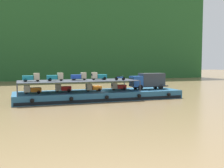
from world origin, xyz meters
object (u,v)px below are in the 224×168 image
Objects in this scene: cargo_barge at (99,95)px; mini_truck_upper_mid at (55,77)px; covered_lorry at (148,80)px; mini_truck_lower_stern at (32,89)px; mini_truck_lower_aft at (63,88)px; mini_truck_upper_stern at (31,77)px; mini_truck_lower_mid at (93,88)px; mini_truck_upper_bow at (99,76)px; mini_truck_upper_fore at (79,76)px; motorcycle_upper_port at (120,78)px; mini_truck_lower_fore at (118,86)px.

mini_truck_upper_mid is at bearing 178.93° from cargo_barge.
mini_truck_lower_stern is (-21.62, -0.34, -1.00)m from covered_lorry.
cargo_barge is 10.23m from covered_lorry.
mini_truck_lower_aft is 5.74m from mini_truck_upper_stern.
mini_truck_upper_mid is at bearing 7.56° from mini_truck_lower_stern.
mini_truck_lower_aft is 1.00× the size of mini_truck_lower_mid.
mini_truck_upper_mid is (3.85, 0.51, 2.00)m from mini_truck_lower_stern.
mini_truck_upper_bow is (-9.86, 0.53, 1.00)m from covered_lorry.
mini_truck_lower_aft is at bearing 15.61° from mini_truck_upper_mid.
mini_truck_upper_stern is at bearing -172.44° from mini_truck_upper_mid.
mini_truck_upper_fore is at bearing 167.67° from cargo_barge.
mini_truck_lower_mid is at bearing -25.45° from mini_truck_upper_fore.
mini_truck_lower_aft is 10.17m from motorcycle_upper_port.
mini_truck_upper_stern reaches higher than covered_lorry.
mini_truck_lower_mid is (-11.15, -0.31, -1.00)m from covered_lorry.
mini_truck_upper_fore reaches higher than mini_truck_lower_fore.
mini_truck_lower_mid is 1.47× the size of motorcycle_upper_port.
mini_truck_upper_stern and mini_truck_upper_fore have the same top height.
mini_truck_lower_fore is (5.12, 0.77, 0.00)m from mini_truck_lower_mid.
mini_truck_upper_stern is at bearing -179.76° from mini_truck_lower_mid.
mini_truck_upper_bow is at bearing 4.24° from mini_truck_lower_stern.
mini_truck_upper_bow is at bearing 2.61° from mini_truck_upper_mid.
mini_truck_lower_fore is at bearing 175.65° from covered_lorry.
covered_lorry is at bearing 0.90° from mini_truck_lower_stern.
mini_truck_upper_bow is 4.11m from motorcycle_upper_port.
mini_truck_upper_stern reaches higher than mini_truck_lower_stern.
mini_truck_lower_aft is 1.01× the size of mini_truck_upper_bow.
mini_truck_lower_mid is 1.01× the size of mini_truck_upper_bow.
covered_lorry is at bearing -3.41° from mini_truck_upper_fore.
mini_truck_lower_fore is 1.45× the size of motorcycle_upper_port.
motorcycle_upper_port reaches higher than mini_truck_lower_stern.
mini_truck_lower_fore is at bearing 8.55° from mini_truck_lower_mid.
mini_truck_lower_aft is at bearing 164.18° from motorcycle_upper_port.
cargo_barge is at bearing -1.07° from mini_truck_upper_mid.
mini_truck_upper_stern is at bearing -177.03° from mini_truck_lower_fore.
mini_truck_lower_aft reaches higher than cargo_barge.
mini_truck_lower_mid is 3.28m from mini_truck_upper_fore.
covered_lorry is 11.20m from mini_truck_lower_mid.
motorcycle_upper_port is at bearing -23.24° from mini_truck_lower_mid.
mini_truck_lower_fore is 1.00× the size of mini_truck_upper_mid.
mini_truck_lower_fore is (3.90, 0.43, 1.44)m from cargo_barge.
mini_truck_lower_fore is at bearing -1.07° from mini_truck_upper_bow.
mini_truck_upper_stern is at bearing -171.97° from mini_truck_upper_fore.
mini_truck_lower_fore is 4.32m from mini_truck_upper_bow.
mini_truck_lower_stern is 11.96m from mini_truck_upper_bow.
motorcycle_upper_port is (9.64, -2.73, 1.74)m from mini_truck_lower_aft.
mini_truck_upper_bow is (11.87, 0.89, 0.00)m from mini_truck_upper_stern.
cargo_barge is 6.68m from mini_truck_lower_aft.
mini_truck_upper_stern reaches higher than mini_truck_lower_fore.
mini_truck_lower_aft is 1.01× the size of mini_truck_lower_fore.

